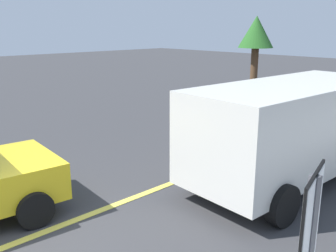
# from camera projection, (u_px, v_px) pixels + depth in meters

# --- Properties ---
(ground_plane) EXTENTS (80.00, 80.00, 0.00)m
(ground_plane) POSITION_uv_depth(u_px,v_px,m) (7.00, 247.00, 5.93)
(ground_plane) COLOR #38383A
(lane_marking_centre) EXTENTS (28.00, 0.16, 0.01)m
(lane_marking_centre) POSITION_uv_depth(u_px,v_px,m) (151.00, 191.00, 7.93)
(lane_marking_centre) COLOR #E0D14C
(white_van) EXTENTS (5.30, 2.48, 2.20)m
(white_van) POSITION_uv_depth(u_px,v_px,m) (291.00, 127.00, 8.10)
(white_van) COLOR silver
(white_van) RESTS_ON ground_plane
(tree_left_verge) EXTENTS (1.86, 1.86, 3.90)m
(tree_left_verge) POSITION_uv_depth(u_px,v_px,m) (256.00, 34.00, 20.07)
(tree_left_verge) COLOR #513823
(tree_left_verge) RESTS_ON ground_plane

